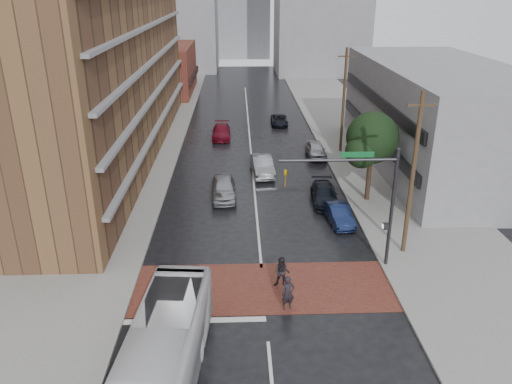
{
  "coord_description": "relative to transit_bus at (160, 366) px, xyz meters",
  "views": [
    {
      "loc": [
        -1.26,
        -22.58,
        15.29
      ],
      "look_at": [
        -0.2,
        5.66,
        3.5
      ],
      "focal_mm": 35.0,
      "sensor_mm": 36.0,
      "label": 1
    }
  ],
  "objects": [
    {
      "name": "storefront_west",
      "position": [
        -7.57,
        61.15,
        1.93
      ],
      "size": [
        8.0,
        16.0,
        7.0
      ],
      "primitive_type": "cube",
      "color": "brown",
      "rests_on": "ground"
    },
    {
      "name": "car_travel_a",
      "position": [
        2.0,
        20.15,
        -0.77
      ],
      "size": [
        2.08,
        4.75,
        1.59
      ],
      "primitive_type": "imported",
      "rotation": [
        0.0,
        0.0,
        0.04
      ],
      "color": "#9EA1A5",
      "rests_on": "ground"
    },
    {
      "name": "pedestrian_b",
      "position": [
        5.45,
        7.69,
        -0.67
      ],
      "size": [
        1.03,
        0.9,
        1.8
      ],
      "primitive_type": "imported",
      "rotation": [
        0.0,
        0.0,
        -0.28
      ],
      "color": "black",
      "rests_on": "ground"
    },
    {
      "name": "sidewalk_west",
      "position": [
        -7.07,
        32.15,
        -1.49
      ],
      "size": [
        9.0,
        90.0,
        0.15
      ],
      "primitive_type": "cube",
      "color": "gray",
      "rests_on": "ground"
    },
    {
      "name": "utility_pole_near",
      "position": [
        13.23,
        11.15,
        3.57
      ],
      "size": [
        1.6,
        0.26,
        10.0
      ],
      "color": "#473321",
      "rests_on": "ground"
    },
    {
      "name": "signal_mast",
      "position": [
        10.28,
        9.65,
        3.16
      ],
      "size": [
        6.5,
        0.3,
        7.2
      ],
      "color": "#2D2D33",
      "rests_on": "ground"
    },
    {
      "name": "street_tree",
      "position": [
        12.95,
        19.19,
        3.16
      ],
      "size": [
        4.2,
        4.1,
        6.9
      ],
      "color": "#332319",
      "rests_on": "ground"
    },
    {
      "name": "crosswalk",
      "position": [
        4.43,
        7.65,
        -1.56
      ],
      "size": [
        14.0,
        5.0,
        0.02
      ],
      "primitive_type": "cube",
      "color": "brown",
      "rests_on": "ground"
    },
    {
      "name": "ground",
      "position": [
        4.43,
        7.15,
        -1.57
      ],
      "size": [
        160.0,
        160.0,
        0.0
      ],
      "primitive_type": "plane",
      "color": "black",
      "rests_on": "ground"
    },
    {
      "name": "car_parked_mid",
      "position": [
        9.63,
        18.95,
        -0.9
      ],
      "size": [
        2.08,
        4.67,
        1.33
      ],
      "primitive_type": "imported",
      "rotation": [
        0.0,
        0.0,
        -0.05
      ],
      "color": "black",
      "rests_on": "ground"
    },
    {
      "name": "car_travel_b",
      "position": [
        5.25,
        25.21,
        -0.77
      ],
      "size": [
        2.09,
        4.97,
        1.59
      ],
      "primitive_type": "imported",
      "rotation": [
        0.0,
        0.0,
        0.09
      ],
      "color": "#9C9EA4",
      "rests_on": "ground"
    },
    {
      "name": "suv_travel",
      "position": [
        8.06,
        41.7,
        -1.0
      ],
      "size": [
        1.95,
        4.11,
        1.13
      ],
      "primitive_type": "imported",
      "rotation": [
        0.0,
        0.0,
        -0.02
      ],
      "color": "black",
      "rests_on": "ground"
    },
    {
      "name": "distant_tower_center",
      "position": [
        4.43,
        102.15,
        10.43
      ],
      "size": [
        12.0,
        10.0,
        24.0
      ],
      "primitive_type": "cube",
      "color": "gray",
      "rests_on": "ground"
    },
    {
      "name": "building_east",
      "position": [
        20.93,
        27.15,
        2.93
      ],
      "size": [
        11.0,
        26.0,
        9.0
      ],
      "primitive_type": "cube",
      "color": "gray",
      "rests_on": "ground"
    },
    {
      "name": "apartment_block",
      "position": [
        -9.57,
        31.15,
        12.43
      ],
      "size": [
        10.0,
        44.0,
        28.0
      ],
      "primitive_type": "cube",
      "color": "brown",
      "rests_on": "ground"
    },
    {
      "name": "car_parked_near",
      "position": [
        10.06,
        15.43,
        -0.92
      ],
      "size": [
        1.73,
        4.03,
        1.29
      ],
      "primitive_type": "imported",
      "rotation": [
        0.0,
        0.0,
        0.09
      ],
      "color": "#121D42",
      "rests_on": "ground"
    },
    {
      "name": "car_travel_c",
      "position": [
        1.41,
        36.49,
        -0.88
      ],
      "size": [
        1.95,
        4.78,
        1.39
      ],
      "primitive_type": "imported",
      "rotation": [
        0.0,
        0.0,
        -0.0
      ],
      "color": "maroon",
      "rests_on": "ground"
    },
    {
      "name": "utility_pole_far",
      "position": [
        13.23,
        31.15,
        3.57
      ],
      "size": [
        1.6,
        0.26,
        10.0
      ],
      "color": "#473321",
      "rests_on": "ground"
    },
    {
      "name": "sidewalk_east",
      "position": [
        15.93,
        32.15,
        -1.49
      ],
      "size": [
        9.0,
        90.0,
        0.15
      ],
      "primitive_type": "cube",
      "color": "gray",
      "rests_on": "ground"
    },
    {
      "name": "pedestrian_a",
      "position": [
        5.58,
        5.65,
        -0.63
      ],
      "size": [
        0.78,
        0.62,
        1.88
      ],
      "primitive_type": "imported",
      "rotation": [
        0.0,
        0.0,
        0.28
      ],
      "color": "black",
      "rests_on": "ground"
    },
    {
      "name": "car_parked_far",
      "position": [
        10.6,
        29.89,
        -0.86
      ],
      "size": [
        1.74,
        4.2,
        1.42
      ],
      "primitive_type": "imported",
      "rotation": [
        0.0,
        0.0,
        0.01
      ],
      "color": "#A8A9B0",
      "rests_on": "ground"
    },
    {
      "name": "transit_bus",
      "position": [
        0.0,
        0.0,
        0.0
      ],
      "size": [
        3.61,
        11.45,
        3.14
      ],
      "primitive_type": "imported",
      "rotation": [
        0.0,
        0.0,
        -0.09
      ],
      "color": "silver",
      "rests_on": "ground"
    }
  ]
}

